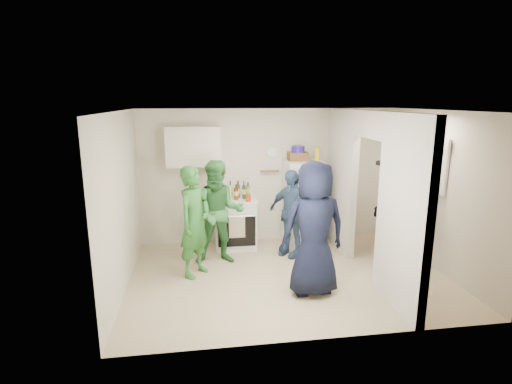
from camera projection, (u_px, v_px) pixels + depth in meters
floor at (288, 275)px, 6.17m from camera, size 4.80×4.80×0.00m
wall_back at (269, 176)px, 7.52m from camera, size 4.80×0.00×4.80m
wall_front at (326, 235)px, 4.25m from camera, size 4.80×0.00×4.80m
wall_left at (121, 203)px, 5.54m from camera, size 0.00×3.40×3.40m
wall_right at (440, 192)px, 6.23m from camera, size 0.00×3.40×3.40m
ceiling at (291, 111)px, 5.60m from camera, size 4.80×4.80×0.00m
partition_pier_back at (341, 180)px, 7.11m from camera, size 0.12×1.20×2.50m
partition_pier_front at (403, 214)px, 4.99m from camera, size 0.12×1.20×2.50m
partition_header at (371, 124)px, 5.82m from camera, size 0.12×1.00×0.40m
stove at (235, 223)px, 7.29m from camera, size 0.76×0.63×0.91m
upper_cabinet at (193, 146)px, 7.01m from camera, size 0.95×0.34×0.70m
fridge at (303, 203)px, 7.36m from camera, size 0.65×0.63×1.58m
wicker_basket at (298, 156)px, 7.20m from camera, size 0.35×0.25×0.15m
blue_bowl at (298, 149)px, 7.17m from camera, size 0.24×0.24×0.11m
yellow_cup_stack_top at (317, 154)px, 7.09m from camera, size 0.09×0.09×0.25m
wall_clock at (272, 152)px, 7.41m from camera, size 0.22×0.02×0.22m
spice_shelf at (270, 171)px, 7.45m from camera, size 0.35×0.08×0.03m
nook_window at (434, 164)px, 6.32m from camera, size 0.03×0.70×0.80m
nook_window_frame at (433, 164)px, 6.32m from camera, size 0.04×0.76×0.86m
nook_valance at (434, 142)px, 6.24m from camera, size 0.04×0.82×0.18m
yellow_cup_stack_stove at (229, 195)px, 6.93m from camera, size 0.09×0.09×0.25m
red_cup at (248, 198)px, 7.01m from camera, size 0.09×0.09×0.12m
person_green_left at (195, 222)px, 6.02m from camera, size 0.70×0.74×1.70m
person_green_center at (219, 213)px, 6.48m from camera, size 0.86×0.68×1.72m
person_denim at (291, 213)px, 6.82m from camera, size 0.85×0.92×1.51m
person_navy at (314, 229)px, 5.43m from camera, size 0.96×0.67×1.87m
person_nook at (394, 206)px, 6.51m from camera, size 0.77×1.27×1.91m
bottle_a at (219, 189)px, 7.24m from camera, size 0.06×0.06×0.32m
bottle_b at (224, 193)px, 7.06m from camera, size 0.06×0.06×0.28m
bottle_c at (230, 189)px, 7.27m from camera, size 0.06×0.06×0.31m
bottle_d at (236, 192)px, 7.11m from camera, size 0.08×0.08×0.29m
bottle_e at (238, 190)px, 7.34m from camera, size 0.06×0.06×0.27m
bottle_f at (244, 190)px, 7.18m from camera, size 0.06×0.06×0.32m
bottle_g at (248, 189)px, 7.33m from camera, size 0.07×0.07×0.27m
bottle_h at (219, 193)px, 6.99m from camera, size 0.08×0.08×0.29m
bottle_i at (238, 189)px, 7.24m from camera, size 0.08×0.08×0.32m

